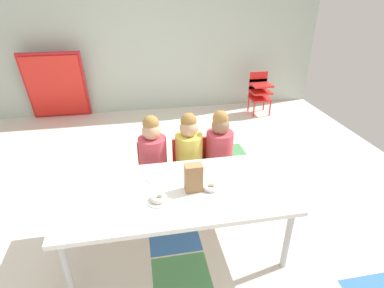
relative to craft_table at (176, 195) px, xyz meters
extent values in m
cube|color=silver|center=(-0.01, 0.57, -0.53)|extent=(5.81, 5.43, 0.02)
cube|color=orange|center=(0.44, 1.02, -0.52)|extent=(0.43, 0.43, 0.00)
cube|color=#478C51|center=(-0.01, -0.33, -0.52)|extent=(0.43, 0.43, 0.00)
cube|color=#336BB2|center=(-0.01, 0.12, -0.52)|extent=(0.43, 0.43, 0.00)
cube|color=#478C51|center=(0.89, 1.47, -0.52)|extent=(0.43, 0.43, 0.00)
cube|color=#B2C1B7|center=(-0.01, 3.29, 0.87)|extent=(5.81, 0.10, 2.80)
cube|color=white|center=(0.00, 0.00, 0.03)|extent=(1.72, 0.84, 0.04)
cylinder|color=#B2B2B7|center=(-0.78, -0.36, -0.26)|extent=(0.05, 0.05, 0.53)
cylinder|color=#B2B2B7|center=(0.78, -0.36, -0.26)|extent=(0.05, 0.05, 0.53)
cylinder|color=#B2B2B7|center=(-0.78, 0.36, -0.26)|extent=(0.05, 0.05, 0.53)
cylinder|color=#B2B2B7|center=(0.78, 0.36, -0.26)|extent=(0.05, 0.05, 0.53)
cube|color=red|center=(-0.13, 0.64, -0.22)|extent=(0.32, 0.30, 0.03)
cube|color=red|center=(-0.13, 0.79, -0.07)|extent=(0.29, 0.02, 0.30)
cylinder|color=#BF3F4C|center=(-0.13, 0.64, 0.00)|extent=(0.29, 0.29, 0.38)
sphere|color=tan|center=(-0.13, 0.64, 0.26)|extent=(0.17, 0.17, 0.17)
sphere|color=olive|center=(-0.13, 0.65, 0.33)|extent=(0.15, 0.15, 0.15)
cylinder|color=red|center=(-0.27, 0.51, -0.37)|extent=(0.02, 0.02, 0.28)
cylinder|color=red|center=(0.01, 0.51, -0.37)|extent=(0.02, 0.02, 0.28)
cylinder|color=red|center=(-0.27, 0.77, -0.37)|extent=(0.02, 0.02, 0.28)
cylinder|color=red|center=(0.01, 0.77, -0.37)|extent=(0.02, 0.02, 0.28)
cube|color=red|center=(0.22, 0.64, -0.22)|extent=(0.32, 0.30, 0.03)
cube|color=red|center=(0.22, 0.79, -0.07)|extent=(0.29, 0.02, 0.30)
cylinder|color=#D8C64C|center=(0.22, 0.64, 0.00)|extent=(0.27, 0.27, 0.38)
sphere|color=tan|center=(0.22, 0.64, 0.26)|extent=(0.17, 0.17, 0.17)
sphere|color=olive|center=(0.22, 0.65, 0.33)|extent=(0.15, 0.15, 0.15)
cylinder|color=red|center=(0.08, 0.51, -0.37)|extent=(0.02, 0.02, 0.28)
cylinder|color=red|center=(0.36, 0.51, -0.37)|extent=(0.02, 0.02, 0.28)
cylinder|color=red|center=(0.08, 0.77, -0.37)|extent=(0.02, 0.02, 0.28)
cylinder|color=red|center=(0.36, 0.77, -0.37)|extent=(0.02, 0.02, 0.28)
cube|color=red|center=(0.52, 0.64, -0.22)|extent=(0.32, 0.30, 0.03)
cube|color=red|center=(0.52, 0.79, -0.07)|extent=(0.29, 0.02, 0.30)
cylinder|color=#BF3F4C|center=(0.52, 0.64, 0.00)|extent=(0.32, 0.32, 0.38)
sphere|color=#8C664C|center=(0.52, 0.64, 0.26)|extent=(0.17, 0.17, 0.17)
sphere|color=olive|center=(0.52, 0.65, 0.33)|extent=(0.15, 0.15, 0.15)
cylinder|color=red|center=(0.38, 0.51, -0.37)|extent=(0.02, 0.02, 0.28)
cylinder|color=red|center=(0.66, 0.51, -0.37)|extent=(0.02, 0.02, 0.28)
cylinder|color=red|center=(0.38, 0.77, -0.37)|extent=(0.02, 0.02, 0.28)
cylinder|color=red|center=(0.66, 0.77, -0.37)|extent=(0.02, 0.02, 0.28)
cube|color=red|center=(1.78, 2.70, -0.26)|extent=(0.32, 0.30, 0.03)
cube|color=red|center=(1.78, 2.84, -0.17)|extent=(0.30, 0.02, 0.18)
cube|color=red|center=(1.78, 2.70, -0.14)|extent=(0.32, 0.30, 0.03)
cube|color=red|center=(1.78, 2.84, -0.05)|extent=(0.30, 0.02, 0.18)
cube|color=red|center=(1.78, 2.70, -0.02)|extent=(0.32, 0.30, 0.03)
cube|color=red|center=(1.78, 2.84, 0.07)|extent=(0.30, 0.02, 0.18)
cylinder|color=red|center=(1.64, 2.57, -0.39)|extent=(0.02, 0.02, 0.26)
cylinder|color=red|center=(1.92, 2.57, -0.39)|extent=(0.02, 0.02, 0.26)
cylinder|color=red|center=(1.64, 2.83, -0.39)|extent=(0.02, 0.02, 0.26)
cylinder|color=red|center=(1.92, 2.83, -0.39)|extent=(0.02, 0.02, 0.26)
cube|color=red|center=(-1.46, 3.10, 0.01)|extent=(0.90, 0.28, 1.09)
cube|color=red|center=(-1.46, 3.06, 0.01)|extent=(0.83, 0.23, 0.99)
cube|color=#9E754C|center=(0.13, -0.02, 0.15)|extent=(0.13, 0.09, 0.22)
cylinder|color=white|center=(-0.14, -0.11, 0.05)|extent=(0.18, 0.18, 0.01)
cylinder|color=white|center=(-0.12, 0.19, 0.05)|extent=(0.18, 0.18, 0.01)
torus|color=white|center=(-0.14, -0.11, 0.07)|extent=(0.12, 0.12, 0.04)
torus|color=white|center=(0.26, -0.03, 0.06)|extent=(0.13, 0.13, 0.04)
camera|label=1|loc=(-0.22, -1.89, 1.43)|focal=28.67mm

